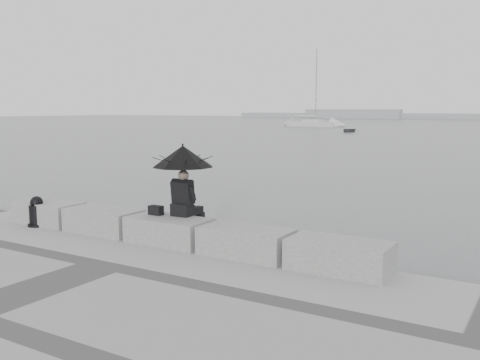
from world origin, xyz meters
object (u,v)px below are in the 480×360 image
Objects in this scene: sailboat_left at (313,124)px; dinghy at (349,130)px; seated_person at (183,164)px; mooring_bollard at (37,214)px.

sailboat_left reaches higher than dinghy.
seated_person reaches higher than mooring_bollard.
seated_person is 0.11× the size of sailboat_left.
mooring_bollard is 0.05× the size of sailboat_left.
dinghy is (-17.87, 59.12, -1.74)m from seated_person.
sailboat_left is at bearing 108.59° from seated_person.
sailboat_left reaches higher than mooring_bollard.
dinghy is (12.38, -16.83, -0.25)m from sailboat_left.
seated_person is at bearing -69.20° from dinghy.
sailboat_left is at bearing 109.25° from mooring_bollard.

